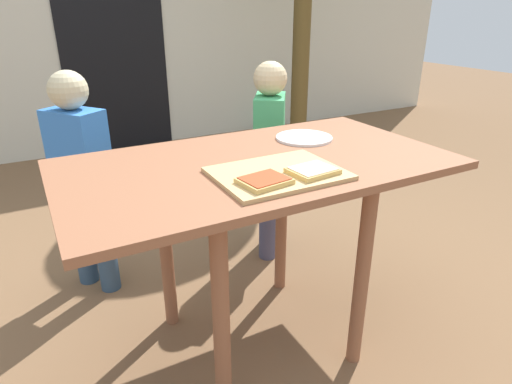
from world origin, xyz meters
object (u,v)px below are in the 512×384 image
cutting_board (278,173)px  pizza_slice_near_right (313,171)px  dining_table (258,189)px  child_right (269,151)px  garden_hose_coil (274,132)px  plate_white_right (304,138)px  child_left (82,173)px  pizza_slice_near_left (264,181)px

cutting_board → pizza_slice_near_right: (0.08, -0.06, 0.02)m
dining_table → child_right: (0.38, 0.58, -0.09)m
garden_hose_coil → cutting_board: bearing=-120.6°
plate_white_right → garden_hose_coil: bearing=61.6°
pizza_slice_near_right → cutting_board: bearing=143.3°
cutting_board → pizza_slice_near_right: pizza_slice_near_right is taller
plate_white_right → child_right: size_ratio=0.22×
child_left → child_right: child_left is taller
pizza_slice_near_right → child_left: size_ratio=0.15×
pizza_slice_near_right → child_right: (0.31, 0.80, -0.21)m
pizza_slice_near_left → cutting_board: bearing=37.8°
cutting_board → plate_white_right: (0.29, 0.29, -0.00)m
pizza_slice_near_right → child_right: 0.88m
dining_table → child_left: 0.85m
pizza_slice_near_right → child_right: bearing=68.5°
plate_white_right → cutting_board: bearing=-135.4°
plate_white_right → child_right: child_right is taller
dining_table → cutting_board: bearing=-95.2°
cutting_board → child_right: child_right is taller
pizza_slice_near_right → garden_hose_coil: bearing=61.3°
dining_table → pizza_slice_near_right: (0.07, -0.21, 0.12)m
dining_table → cutting_board: cutting_board is taller
dining_table → garden_hose_coil: dining_table is taller
pizza_slice_near_right → child_left: child_left is taller
cutting_board → garden_hose_coil: 3.26m
plate_white_right → garden_hose_coil: (1.32, 2.45, -0.74)m
cutting_board → child_right: (0.40, 0.73, -0.20)m
cutting_board → child_left: 0.99m
pizza_slice_near_right → pizza_slice_near_left: size_ratio=0.97×
dining_table → plate_white_right: plate_white_right is taller
pizza_slice_near_left → child_left: size_ratio=0.15×
dining_table → plate_white_right: 0.33m
pizza_slice_near_right → garden_hose_coil: (1.53, 2.80, -0.76)m
dining_table → child_right: child_right is taller
cutting_board → pizza_slice_near_left: (-0.08, -0.06, 0.02)m
cutting_board → pizza_slice_near_right: bearing=-36.7°
pizza_slice_near_left → plate_white_right: (0.38, 0.35, -0.02)m
pizza_slice_near_left → dining_table: bearing=65.8°
pizza_slice_near_left → garden_hose_coil: bearing=58.7°
dining_table → pizza_slice_near_left: size_ratio=8.68×
cutting_board → plate_white_right: size_ratio=1.75×
pizza_slice_near_left → plate_white_right: size_ratio=0.68×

